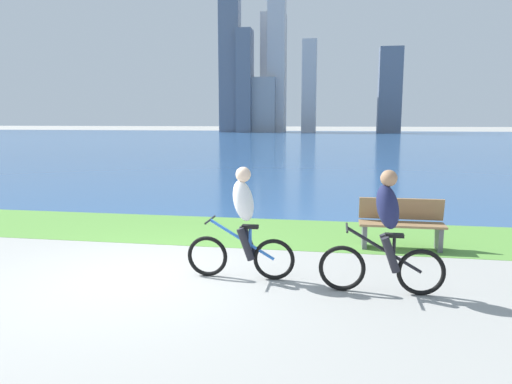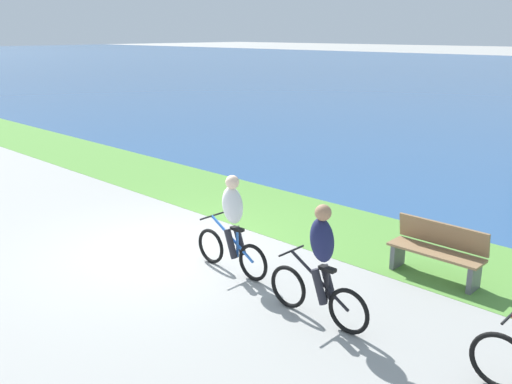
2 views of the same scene
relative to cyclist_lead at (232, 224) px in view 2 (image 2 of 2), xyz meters
name	(u,v)px [view 2 (image 2 of 2)]	position (x,y,z in m)	size (l,w,h in m)	color
ground_plane	(167,250)	(-1.53, -0.20, -0.83)	(300.00, 300.00, 0.00)	#9E9E99
grass_strip_bayside	(279,211)	(-1.53, 2.90, -0.82)	(120.00, 2.63, 0.01)	#59933D
cyclist_lead	(232,224)	(0.00, 0.00, 0.00)	(1.61, 0.52, 1.65)	black
cyclist_trailing	(320,264)	(1.99, -0.29, 0.01)	(1.66, 0.52, 1.67)	black
bench_near_path	(437,251)	(2.51, 2.12, -0.38)	(1.50, 0.47, 0.90)	olive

